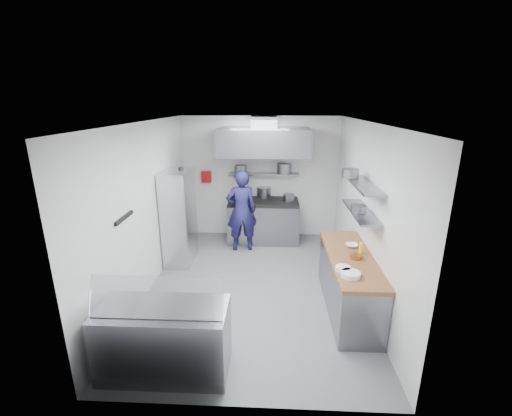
# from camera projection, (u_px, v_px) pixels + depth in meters

# --- Properties ---
(floor) EXTENTS (5.00, 5.00, 0.00)m
(floor) POSITION_uv_depth(u_px,v_px,m) (254.00, 286.00, 6.02)
(floor) COLOR #5A5A5C
(floor) RESTS_ON ground
(ceiling) EXTENTS (5.00, 5.00, 0.00)m
(ceiling) POSITION_uv_depth(u_px,v_px,m) (254.00, 122.00, 5.18)
(ceiling) COLOR silver
(ceiling) RESTS_ON wall_back
(wall_back) EXTENTS (3.60, 2.80, 0.02)m
(wall_back) POSITION_uv_depth(u_px,v_px,m) (260.00, 178.00, 7.98)
(wall_back) COLOR white
(wall_back) RESTS_ON floor
(wall_front) EXTENTS (3.60, 2.80, 0.02)m
(wall_front) POSITION_uv_depth(u_px,v_px,m) (240.00, 291.00, 3.21)
(wall_front) COLOR white
(wall_front) RESTS_ON floor
(wall_left) EXTENTS (2.80, 5.00, 0.02)m
(wall_left) POSITION_uv_depth(u_px,v_px,m) (146.00, 209.00, 5.68)
(wall_left) COLOR white
(wall_left) RESTS_ON floor
(wall_right) EXTENTS (2.80, 5.00, 0.02)m
(wall_right) POSITION_uv_depth(u_px,v_px,m) (365.00, 212.00, 5.52)
(wall_right) COLOR white
(wall_right) RESTS_ON floor
(gas_range) EXTENTS (1.60, 0.80, 0.90)m
(gas_range) POSITION_uv_depth(u_px,v_px,m) (263.00, 222.00, 7.88)
(gas_range) COLOR gray
(gas_range) RESTS_ON floor
(cooktop) EXTENTS (1.57, 0.78, 0.06)m
(cooktop) POSITION_uv_depth(u_px,v_px,m) (264.00, 202.00, 7.74)
(cooktop) COLOR black
(cooktop) RESTS_ON gas_range
(stock_pot_left) EXTENTS (0.25, 0.25, 0.20)m
(stock_pot_left) POSITION_uv_depth(u_px,v_px,m) (240.00, 193.00, 7.96)
(stock_pot_left) COLOR slate
(stock_pot_left) RESTS_ON cooktop
(stock_pot_mid) EXTENTS (0.33, 0.33, 0.24)m
(stock_pot_mid) POSITION_uv_depth(u_px,v_px,m) (264.00, 192.00, 7.99)
(stock_pot_mid) COLOR slate
(stock_pot_mid) RESTS_ON cooktop
(stock_pot_right) EXTENTS (0.25, 0.25, 0.16)m
(stock_pot_right) POSITION_uv_depth(u_px,v_px,m) (289.00, 198.00, 7.66)
(stock_pot_right) COLOR slate
(stock_pot_right) RESTS_ON cooktop
(over_range_shelf) EXTENTS (1.60, 0.30, 0.04)m
(over_range_shelf) POSITION_uv_depth(u_px,v_px,m) (264.00, 174.00, 7.79)
(over_range_shelf) COLOR gray
(over_range_shelf) RESTS_ON wall_back
(shelf_pot_a) EXTENTS (0.28, 0.28, 0.18)m
(shelf_pot_a) POSITION_uv_depth(u_px,v_px,m) (241.00, 169.00, 7.76)
(shelf_pot_a) COLOR slate
(shelf_pot_a) RESTS_ON over_range_shelf
(shelf_pot_b) EXTENTS (0.32, 0.32, 0.22)m
(shelf_pot_b) POSITION_uv_depth(u_px,v_px,m) (284.00, 168.00, 7.75)
(shelf_pot_b) COLOR slate
(shelf_pot_b) RESTS_ON over_range_shelf
(extractor_hood) EXTENTS (1.90, 1.15, 0.55)m
(extractor_hood) POSITION_uv_depth(u_px,v_px,m) (264.00, 141.00, 7.16)
(extractor_hood) COLOR gray
(extractor_hood) RESTS_ON wall_back
(hood_duct) EXTENTS (0.55, 0.55, 0.24)m
(hood_duct) POSITION_uv_depth(u_px,v_px,m) (264.00, 122.00, 7.26)
(hood_duct) COLOR slate
(hood_duct) RESTS_ON extractor_hood
(red_firebox) EXTENTS (0.22, 0.10, 0.26)m
(red_firebox) POSITION_uv_depth(u_px,v_px,m) (206.00, 177.00, 7.98)
(red_firebox) COLOR #B20E16
(red_firebox) RESTS_ON wall_back
(chef) EXTENTS (0.70, 0.53, 1.76)m
(chef) POSITION_uv_depth(u_px,v_px,m) (241.00, 211.00, 7.26)
(chef) COLOR #1A184A
(chef) RESTS_ON floor
(wire_rack) EXTENTS (0.50, 0.90, 1.85)m
(wire_rack) POSITION_uv_depth(u_px,v_px,m) (179.00, 217.00, 6.72)
(wire_rack) COLOR silver
(wire_rack) RESTS_ON floor
(rack_bin_a) EXTENTS (0.15, 0.18, 0.17)m
(rack_bin_a) POSITION_uv_depth(u_px,v_px,m) (181.00, 221.00, 6.88)
(rack_bin_a) COLOR white
(rack_bin_a) RESTS_ON wire_rack
(rack_bin_b) EXTENTS (0.14, 0.19, 0.17)m
(rack_bin_b) POSITION_uv_depth(u_px,v_px,m) (185.00, 192.00, 7.10)
(rack_bin_b) COLOR yellow
(rack_bin_b) RESTS_ON wire_rack
(rack_jar) EXTENTS (0.10, 0.10, 0.18)m
(rack_jar) POSITION_uv_depth(u_px,v_px,m) (181.00, 172.00, 6.62)
(rack_jar) COLOR black
(rack_jar) RESTS_ON wire_rack
(knife_strip) EXTENTS (0.04, 0.55, 0.05)m
(knife_strip) POSITION_uv_depth(u_px,v_px,m) (124.00, 218.00, 4.78)
(knife_strip) COLOR black
(knife_strip) RESTS_ON wall_left
(prep_counter_base) EXTENTS (0.62, 2.00, 0.84)m
(prep_counter_base) POSITION_uv_depth(u_px,v_px,m) (348.00, 284.00, 5.25)
(prep_counter_base) COLOR gray
(prep_counter_base) RESTS_ON floor
(prep_counter_top) EXTENTS (0.65, 2.04, 0.06)m
(prep_counter_top) POSITION_uv_depth(u_px,v_px,m) (351.00, 257.00, 5.12)
(prep_counter_top) COLOR brown
(prep_counter_top) RESTS_ON prep_counter_base
(plate_stack_a) EXTENTS (0.26, 0.26, 0.06)m
(plate_stack_a) POSITION_uv_depth(u_px,v_px,m) (351.00, 274.00, 4.50)
(plate_stack_a) COLOR white
(plate_stack_a) RESTS_ON prep_counter_top
(plate_stack_b) EXTENTS (0.21, 0.21, 0.06)m
(plate_stack_b) POSITION_uv_depth(u_px,v_px,m) (343.00, 269.00, 4.65)
(plate_stack_b) COLOR white
(plate_stack_b) RESTS_ON prep_counter_top
(copper_pan) EXTENTS (0.18, 0.18, 0.06)m
(copper_pan) POSITION_uv_depth(u_px,v_px,m) (356.00, 256.00, 5.01)
(copper_pan) COLOR #B66433
(copper_pan) RESTS_ON prep_counter_top
(squeeze_bottle) EXTENTS (0.06, 0.06, 0.18)m
(squeeze_bottle) POSITION_uv_depth(u_px,v_px,m) (361.00, 248.00, 5.14)
(squeeze_bottle) COLOR yellow
(squeeze_bottle) RESTS_ON prep_counter_top
(mixing_bowl) EXTENTS (0.20, 0.20, 0.05)m
(mixing_bowl) POSITION_uv_depth(u_px,v_px,m) (351.00, 245.00, 5.41)
(mixing_bowl) COLOR white
(mixing_bowl) RESTS_ON prep_counter_top
(wall_shelf_lower) EXTENTS (0.30, 1.30, 0.04)m
(wall_shelf_lower) POSITION_uv_depth(u_px,v_px,m) (361.00, 211.00, 5.21)
(wall_shelf_lower) COLOR gray
(wall_shelf_lower) RESTS_ON wall_right
(wall_shelf_upper) EXTENTS (0.30, 1.30, 0.04)m
(wall_shelf_upper) POSITION_uv_depth(u_px,v_px,m) (363.00, 185.00, 5.08)
(wall_shelf_upper) COLOR gray
(wall_shelf_upper) RESTS_ON wall_right
(shelf_pot_c) EXTENTS (0.24, 0.24, 0.10)m
(shelf_pot_c) POSITION_uv_depth(u_px,v_px,m) (358.00, 209.00, 5.11)
(shelf_pot_c) COLOR slate
(shelf_pot_c) RESTS_ON wall_shelf_lower
(shelf_pot_d) EXTENTS (0.27, 0.27, 0.14)m
(shelf_pot_d) POSITION_uv_depth(u_px,v_px,m) (350.00, 173.00, 5.43)
(shelf_pot_d) COLOR slate
(shelf_pot_d) RESTS_ON wall_shelf_upper
(display_case) EXTENTS (1.50, 0.70, 0.85)m
(display_case) POSITION_uv_depth(u_px,v_px,m) (164.00, 339.00, 4.03)
(display_case) COLOR gray
(display_case) RESTS_ON floor
(display_glass) EXTENTS (1.47, 0.19, 0.42)m
(display_glass) POSITION_uv_depth(u_px,v_px,m) (156.00, 297.00, 3.72)
(display_glass) COLOR silver
(display_glass) RESTS_ON display_case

